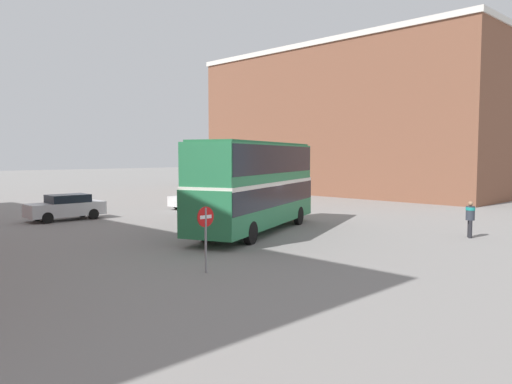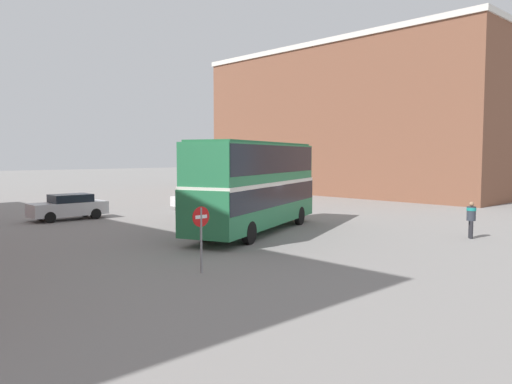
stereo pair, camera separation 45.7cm
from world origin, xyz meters
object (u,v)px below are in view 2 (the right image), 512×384
at_px(double_decker_bus, 256,181).
at_px(pedestrian_foreground, 471,216).
at_px(no_entry_sign, 201,227).
at_px(parked_car_kerb_far, 201,198).
at_px(parked_car_kerb_near, 69,207).

relative_size(double_decker_bus, pedestrian_foreground, 6.36).
relative_size(pedestrian_foreground, no_entry_sign, 0.78).
bearing_deg(parked_car_kerb_far, double_decker_bus, 59.41).
xyz_separation_m(parked_car_kerb_far, no_entry_sign, (-12.82, -16.80, 0.79)).
height_order(double_decker_bus, parked_car_kerb_near, double_decker_bus).
distance_m(parked_car_kerb_near, no_entry_sign, 17.19).
bearing_deg(pedestrian_foreground, parked_car_kerb_far, -31.56).
bearing_deg(no_entry_sign, pedestrian_foreground, -13.69).
height_order(double_decker_bus, parked_car_kerb_far, double_decker_bus).
xyz_separation_m(pedestrian_foreground, no_entry_sign, (-13.74, 3.35, 0.47)).
bearing_deg(no_entry_sign, parked_car_kerb_near, 81.25).
bearing_deg(double_decker_bus, parked_car_kerb_near, 90.42).
distance_m(double_decker_bus, no_entry_sign, 9.27).
xyz_separation_m(parked_car_kerb_near, parked_car_kerb_far, (10.21, -0.17, -0.04)).
xyz_separation_m(parked_car_kerb_near, no_entry_sign, (-2.61, -16.97, 0.75)).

